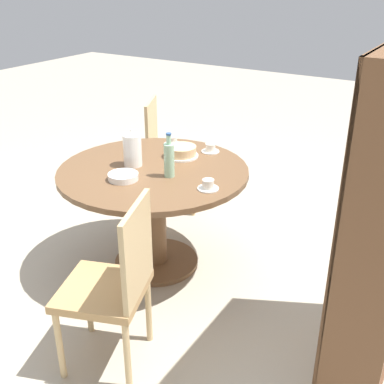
{
  "coord_description": "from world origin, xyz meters",
  "views": [
    {
      "loc": [
        2.37,
        1.76,
        1.94
      ],
      "look_at": [
        0.0,
        0.3,
        0.64
      ],
      "focal_mm": 45.0,
      "sensor_mm": 36.0,
      "label": 1
    }
  ],
  "objects_px": {
    "bookshelf": "(383,226)",
    "cup_c": "(210,149)",
    "chair_b": "(114,283)",
    "cup_b": "(172,141)",
    "cake_main": "(181,152)",
    "water_bottle": "(169,159)",
    "chair_a": "(167,152)",
    "coffee_pot": "(132,149)",
    "cup_a": "(208,185)"
  },
  "relations": [
    {
      "from": "chair_a",
      "to": "cake_main",
      "type": "xyz_separation_m",
      "value": [
        0.55,
        0.5,
        0.27
      ]
    },
    {
      "from": "chair_b",
      "to": "coffee_pot",
      "type": "relative_size",
      "value": 3.77
    },
    {
      "from": "chair_b",
      "to": "cup_b",
      "type": "height_order",
      "value": "chair_b"
    },
    {
      "from": "chair_b",
      "to": "cake_main",
      "type": "xyz_separation_m",
      "value": [
        -1.16,
        -0.34,
        0.27
      ]
    },
    {
      "from": "chair_b",
      "to": "cup_c",
      "type": "xyz_separation_m",
      "value": [
        -1.35,
        -0.22,
        0.26
      ]
    },
    {
      "from": "bookshelf",
      "to": "water_bottle",
      "type": "relative_size",
      "value": 5.82
    },
    {
      "from": "chair_b",
      "to": "cake_main",
      "type": "height_order",
      "value": "chair_b"
    },
    {
      "from": "chair_a",
      "to": "cup_b",
      "type": "distance_m",
      "value": 0.55
    },
    {
      "from": "bookshelf",
      "to": "cup_c",
      "type": "xyz_separation_m",
      "value": [
        -0.67,
        -1.32,
        -0.07
      ]
    },
    {
      "from": "bookshelf",
      "to": "water_bottle",
      "type": "bearing_deg",
      "value": 83.64
    },
    {
      "from": "cup_a",
      "to": "water_bottle",
      "type": "bearing_deg",
      "value": -97.67
    },
    {
      "from": "water_bottle",
      "to": "bookshelf",
      "type": "bearing_deg",
      "value": 83.64
    },
    {
      "from": "cup_b",
      "to": "cup_c",
      "type": "xyz_separation_m",
      "value": [
        -0.01,
        0.32,
        0.0
      ]
    },
    {
      "from": "chair_a",
      "to": "cake_main",
      "type": "height_order",
      "value": "chair_a"
    },
    {
      "from": "bookshelf",
      "to": "cake_main",
      "type": "distance_m",
      "value": 1.53
    },
    {
      "from": "chair_a",
      "to": "cup_c",
      "type": "bearing_deg",
      "value": -144.84
    },
    {
      "from": "bookshelf",
      "to": "cup_a",
      "type": "bearing_deg",
      "value": 84.04
    },
    {
      "from": "water_bottle",
      "to": "cake_main",
      "type": "xyz_separation_m",
      "value": [
        -0.34,
        -0.13,
        -0.08
      ]
    },
    {
      "from": "coffee_pot",
      "to": "water_bottle",
      "type": "bearing_deg",
      "value": 84.86
    },
    {
      "from": "cup_b",
      "to": "bookshelf",
      "type": "bearing_deg",
      "value": 68.06
    },
    {
      "from": "coffee_pot",
      "to": "cup_a",
      "type": "xyz_separation_m",
      "value": [
        0.07,
        0.62,
        -0.09
      ]
    },
    {
      "from": "cup_b",
      "to": "cup_c",
      "type": "bearing_deg",
      "value": 91.63
    },
    {
      "from": "water_bottle",
      "to": "cup_b",
      "type": "relative_size",
      "value": 2.22
    },
    {
      "from": "cake_main",
      "to": "cup_a",
      "type": "relative_size",
      "value": 1.86
    },
    {
      "from": "cake_main",
      "to": "cup_a",
      "type": "height_order",
      "value": "cake_main"
    },
    {
      "from": "coffee_pot",
      "to": "chair_b",
      "type": "bearing_deg",
      "value": 31.83
    },
    {
      "from": "water_bottle",
      "to": "coffee_pot",
      "type": "bearing_deg",
      "value": -95.14
    },
    {
      "from": "cake_main",
      "to": "bookshelf",
      "type": "bearing_deg",
      "value": 71.59
    },
    {
      "from": "bookshelf",
      "to": "water_bottle",
      "type": "distance_m",
      "value": 1.33
    },
    {
      "from": "coffee_pot",
      "to": "cake_main",
      "type": "distance_m",
      "value": 0.37
    },
    {
      "from": "water_bottle",
      "to": "cake_main",
      "type": "height_order",
      "value": "water_bottle"
    },
    {
      "from": "chair_a",
      "to": "cup_c",
      "type": "xyz_separation_m",
      "value": [
        0.36,
        0.63,
        0.26
      ]
    },
    {
      "from": "cake_main",
      "to": "cup_b",
      "type": "height_order",
      "value": "cake_main"
    },
    {
      "from": "chair_a",
      "to": "cup_c",
      "type": "height_order",
      "value": "chair_a"
    },
    {
      "from": "bookshelf",
      "to": "cup_b",
      "type": "distance_m",
      "value": 1.77
    },
    {
      "from": "cake_main",
      "to": "cup_b",
      "type": "distance_m",
      "value": 0.27
    },
    {
      "from": "cup_a",
      "to": "cup_b",
      "type": "xyz_separation_m",
      "value": [
        -0.56,
        -0.63,
        0.0
      ]
    },
    {
      "from": "coffee_pot",
      "to": "cup_c",
      "type": "height_order",
      "value": "coffee_pot"
    },
    {
      "from": "water_bottle",
      "to": "cup_c",
      "type": "distance_m",
      "value": 0.53
    },
    {
      "from": "coffee_pot",
      "to": "cake_main",
      "type": "relative_size",
      "value": 1.05
    },
    {
      "from": "cake_main",
      "to": "cup_b",
      "type": "relative_size",
      "value": 1.86
    },
    {
      "from": "water_bottle",
      "to": "cup_b",
      "type": "xyz_separation_m",
      "value": [
        -0.51,
        -0.32,
        -0.09
      ]
    },
    {
      "from": "chair_b",
      "to": "water_bottle",
      "type": "relative_size",
      "value": 3.31
    },
    {
      "from": "chair_b",
      "to": "cup_b",
      "type": "xyz_separation_m",
      "value": [
        -1.34,
        -0.54,
        0.26
      ]
    },
    {
      "from": "cup_b",
      "to": "coffee_pot",
      "type": "bearing_deg",
      "value": 1.07
    },
    {
      "from": "coffee_pot",
      "to": "chair_a",
      "type": "bearing_deg",
      "value": -159.78
    },
    {
      "from": "chair_b",
      "to": "bookshelf",
      "type": "relative_size",
      "value": 0.57
    },
    {
      "from": "chair_a",
      "to": "bookshelf",
      "type": "xyz_separation_m",
      "value": [
        1.03,
        1.95,
        0.33
      ]
    },
    {
      "from": "coffee_pot",
      "to": "water_bottle",
      "type": "relative_size",
      "value": 0.88
    },
    {
      "from": "cup_a",
      "to": "cup_c",
      "type": "relative_size",
      "value": 1.0
    }
  ]
}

